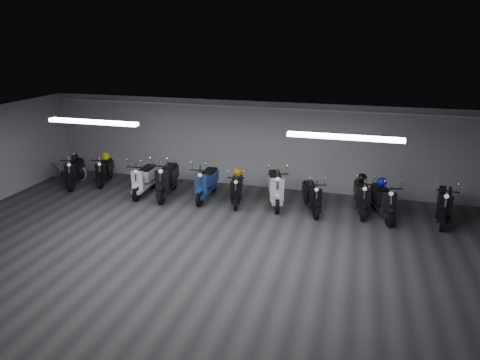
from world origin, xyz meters
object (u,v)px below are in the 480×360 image
(scooter_2, at_px, (144,174))
(scooter_10, at_px, (445,199))
(scooter_1, at_px, (104,167))
(scooter_4, at_px, (206,178))
(bicycle, at_px, (66,164))
(helmet_2, at_px, (237,172))
(scooter_3, at_px, (167,174))
(helmet_1, at_px, (362,178))
(scooter_6, at_px, (276,182))
(helmet_3, at_px, (382,182))
(helmet_4, at_px, (105,157))
(scooter_5, at_px, (237,184))
(scooter_7, at_px, (312,191))
(helmet_0, at_px, (75,158))
(scooter_8, at_px, (362,191))
(scooter_9, at_px, (384,195))
(scooter_0, at_px, (74,167))

(scooter_2, distance_m, scooter_10, 8.65)
(scooter_1, distance_m, scooter_4, 3.79)
(bicycle, relative_size, helmet_2, 5.84)
(scooter_3, distance_m, helmet_1, 5.76)
(scooter_1, bearing_deg, scooter_6, -19.37)
(helmet_3, relative_size, helmet_4, 0.99)
(scooter_5, relative_size, scooter_7, 1.00)
(scooter_1, relative_size, scooter_2, 0.90)
(scooter_1, distance_m, scooter_3, 2.61)
(scooter_7, distance_m, scooter_10, 3.46)
(scooter_10, distance_m, helmet_0, 11.32)
(scooter_3, xyz_separation_m, scooter_5, (2.21, 0.06, -0.13))
(helmet_0, distance_m, helmet_1, 9.18)
(scooter_8, height_order, helmet_4, scooter_8)
(scooter_3, distance_m, scooter_5, 2.21)
(scooter_3, height_order, bicycle, scooter_3)
(helmet_3, bearing_deg, scooter_7, -170.29)
(scooter_1, height_order, scooter_5, scooter_5)
(bicycle, height_order, helmet_0, bicycle)
(scooter_3, relative_size, scooter_7, 1.21)
(scooter_8, relative_size, helmet_0, 7.55)
(scooter_1, bearing_deg, scooter_8, -17.96)
(scooter_8, bearing_deg, scooter_5, 177.89)
(scooter_8, bearing_deg, scooter_6, 175.38)
(bicycle, distance_m, helmet_4, 1.51)
(scooter_5, distance_m, helmet_0, 5.67)
(scooter_7, bearing_deg, scooter_8, -7.60)
(scooter_3, bearing_deg, scooter_4, -1.58)
(scooter_6, relative_size, helmet_4, 6.87)
(scooter_6, xyz_separation_m, helmet_1, (2.40, 0.31, 0.23))
(helmet_4, bearing_deg, scooter_1, -73.82)
(scooter_9, distance_m, helmet_2, 4.17)
(bicycle, height_order, helmet_4, bicycle)
(scooter_5, xyz_separation_m, scooter_8, (3.55, 0.26, 0.05))
(scooter_8, height_order, helmet_2, scooter_8)
(scooter_1, height_order, scooter_10, scooter_10)
(scooter_0, relative_size, helmet_1, 6.13)
(scooter_3, distance_m, scooter_8, 5.76)
(scooter_9, relative_size, bicycle, 1.03)
(helmet_0, bearing_deg, scooter_2, -7.13)
(scooter_7, relative_size, helmet_0, 7.03)
(scooter_2, distance_m, helmet_2, 2.96)
(scooter_1, relative_size, helmet_1, 5.73)
(scooter_0, xyz_separation_m, helmet_1, (9.09, 0.44, 0.31))
(scooter_1, height_order, scooter_2, scooter_2)
(scooter_9, bearing_deg, scooter_4, 162.92)
(scooter_8, bearing_deg, scooter_10, -8.32)
(scooter_2, relative_size, scooter_10, 0.99)
(scooter_3, xyz_separation_m, scooter_7, (4.41, 0.03, -0.13))
(scooter_6, bearing_deg, helmet_0, 163.35)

